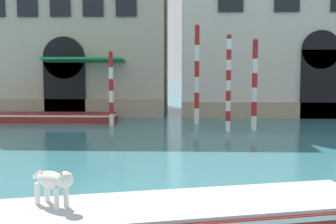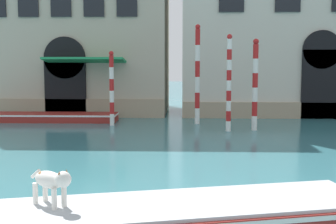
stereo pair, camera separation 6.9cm
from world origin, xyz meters
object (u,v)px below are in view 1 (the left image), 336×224
object	(u,v)px
mooring_pole_2	(197,74)
mooring_pole_3	(229,83)
boat_foreground	(154,219)
dog_on_deck	(54,181)
mooring_pole_0	(255,84)
mooring_pole_1	(111,88)
boat_moored_near_palazzo	(53,117)

from	to	relation	value
mooring_pole_2	mooring_pole_3	distance (m)	2.49
boat_foreground	dog_on_deck	world-z (taller)	dog_on_deck
boat_foreground	mooring_pole_3	distance (m)	11.96
mooring_pole_2	mooring_pole_0	bearing A→B (deg)	-37.79
dog_on_deck	mooring_pole_1	distance (m)	13.32
mooring_pole_0	mooring_pole_2	world-z (taller)	mooring_pole_2
boat_moored_near_palazzo	mooring_pole_3	distance (m)	8.69
boat_moored_near_palazzo	mooring_pole_1	bearing A→B (deg)	-22.27
boat_foreground	boat_moored_near_palazzo	distance (m)	15.42
mooring_pole_1	mooring_pole_2	xyz separation A→B (m)	(3.83, 0.67, 0.60)
mooring_pole_1	mooring_pole_2	distance (m)	3.93
boat_moored_near_palazzo	mooring_pole_2	bearing A→B (deg)	-4.85
boat_moored_near_palazzo	boat_foreground	bearing A→B (deg)	-68.37
dog_on_deck	mooring_pole_0	distance (m)	13.15
boat_moored_near_palazzo	mooring_pole_0	distance (m)	9.63
mooring_pole_1	boat_foreground	bearing A→B (deg)	-78.11
dog_on_deck	mooring_pole_3	distance (m)	12.46
boat_moored_near_palazzo	mooring_pole_3	bearing A→B (deg)	-18.76
dog_on_deck	mooring_pole_1	size ratio (longest dim) A/B	0.25
boat_foreground	mooring_pole_0	bearing A→B (deg)	60.05
boat_foreground	mooring_pole_1	bearing A→B (deg)	87.92
dog_on_deck	mooring_pole_2	world-z (taller)	mooring_pole_2
boat_foreground	dog_on_deck	size ratio (longest dim) A/B	9.60
mooring_pole_2	boat_foreground	bearing A→B (deg)	-94.44
mooring_pole_3	mooring_pole_2	bearing A→B (deg)	119.95
boat_foreground	dog_on_deck	bearing A→B (deg)	171.77
mooring_pole_2	mooring_pole_3	bearing A→B (deg)	-60.05
mooring_pole_1	mooring_pole_3	xyz separation A→B (m)	(5.06, -1.48, 0.32)
mooring_pole_0	mooring_pole_1	distance (m)	6.29
mooring_pole_2	mooring_pole_3	xyz separation A→B (m)	(1.24, -2.15, -0.28)
dog_on_deck	mooring_pole_3	bearing A→B (deg)	108.09
boat_moored_near_palazzo	dog_on_deck	bearing A→B (deg)	-74.40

